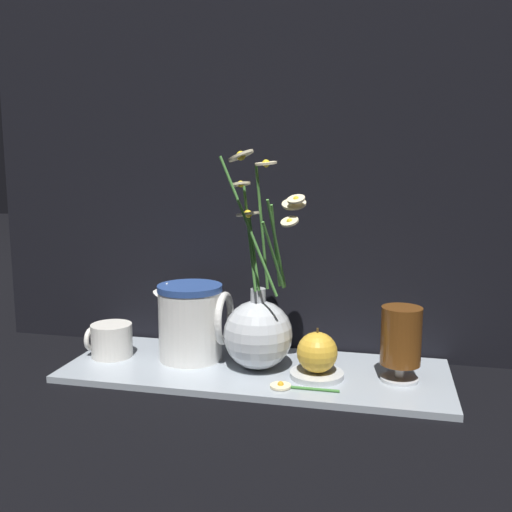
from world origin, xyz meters
TOP-DOWN VIEW (x-y plane):
  - ground_plane at (0.00, 0.00)m, footprint 6.00×6.00m
  - shelf at (0.00, 0.00)m, footprint 0.71×0.26m
  - backdrop_wall at (0.00, 0.14)m, footprint 1.21×0.02m
  - vase_with_flowers at (0.01, -0.00)m, footprint 0.15×0.19m
  - yellow_mug at (-0.29, 0.00)m, footprint 0.09×0.08m
  - ceramic_pitcher at (-0.13, 0.02)m, footprint 0.15×0.13m
  - tea_glass at (0.26, -0.01)m, footprint 0.07×0.07m
  - saucer_plate at (0.12, -0.02)m, footprint 0.10×0.10m
  - orange_fruit at (0.12, -0.02)m, footprint 0.07×0.07m
  - loose_daisy at (0.08, -0.08)m, footprint 0.12×0.04m

SIDE VIEW (x-z plane):
  - ground_plane at x=0.00m, z-range 0.00..0.00m
  - shelf at x=0.00m, z-range 0.00..0.01m
  - loose_daisy at x=0.08m, z-range 0.01..0.02m
  - saucer_plate at x=0.12m, z-range 0.01..0.02m
  - yellow_mug at x=-0.29m, z-range 0.01..0.08m
  - orange_fruit at x=0.12m, z-range 0.02..0.10m
  - vase_with_flowers at x=0.01m, z-range -0.11..0.29m
  - tea_glass at x=0.26m, z-range 0.02..0.16m
  - ceramic_pitcher at x=-0.13m, z-range 0.01..0.17m
  - backdrop_wall at x=0.00m, z-range 0.00..1.10m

